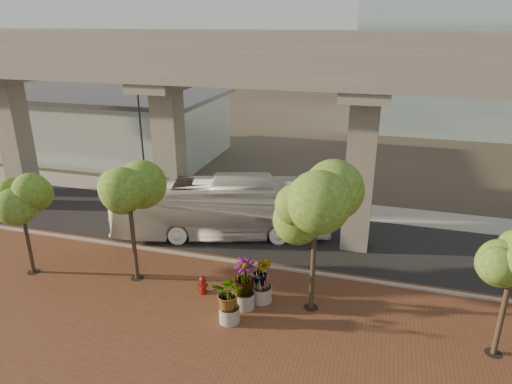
# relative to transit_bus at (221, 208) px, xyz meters

# --- Properties ---
(ground) EXTENTS (160.00, 160.00, 0.00)m
(ground) POSITION_rel_transit_bus_xyz_m (2.29, -1.25, -1.88)
(ground) COLOR #383228
(ground) RESTS_ON ground
(brick_plaza) EXTENTS (70.00, 13.00, 0.06)m
(brick_plaza) POSITION_rel_transit_bus_xyz_m (2.29, -9.25, -1.85)
(brick_plaza) COLOR brown
(brick_plaza) RESTS_ON ground
(asphalt_road) EXTENTS (90.00, 8.00, 0.04)m
(asphalt_road) POSITION_rel_transit_bus_xyz_m (2.29, 0.75, -1.86)
(asphalt_road) COLOR black
(asphalt_road) RESTS_ON ground
(curb_strip) EXTENTS (70.00, 0.25, 0.16)m
(curb_strip) POSITION_rel_transit_bus_xyz_m (2.29, -3.25, -1.80)
(curb_strip) COLOR #9E9B93
(curb_strip) RESTS_ON ground
(far_sidewalk) EXTENTS (90.00, 3.00, 0.06)m
(far_sidewalk) POSITION_rel_transit_bus_xyz_m (2.29, 6.25, -1.85)
(far_sidewalk) COLOR #9E9B93
(far_sidewalk) RESTS_ON ground
(transit_viaduct) EXTENTS (72.00, 5.60, 12.40)m
(transit_viaduct) POSITION_rel_transit_bus_xyz_m (2.29, 0.75, 5.41)
(transit_viaduct) COLOR gray
(transit_viaduct) RESTS_ON ground
(station_pavilion) EXTENTS (23.00, 13.00, 6.30)m
(station_pavilion) POSITION_rel_transit_bus_xyz_m (-17.71, 14.75, 1.34)
(station_pavilion) COLOR silver
(station_pavilion) RESTS_ON ground
(transit_bus) EXTENTS (13.84, 6.82, 3.76)m
(transit_bus) POSITION_rel_transit_bus_xyz_m (0.00, 0.00, 0.00)
(transit_bus) COLOR white
(transit_bus) RESTS_ON ground
(fire_hydrant) EXTENTS (0.49, 0.44, 0.97)m
(fire_hydrant) POSITION_rel_transit_bus_xyz_m (1.43, -6.64, -1.35)
(fire_hydrant) COLOR maroon
(fire_hydrant) RESTS_ON ground
(planter_front) EXTENTS (2.09, 2.09, 2.29)m
(planter_front) POSITION_rel_transit_bus_xyz_m (3.48, -8.47, -0.43)
(planter_front) COLOR #A9A398
(planter_front) RESTS_ON ground
(planter_right) EXTENTS (2.38, 2.38, 2.54)m
(planter_right) POSITION_rel_transit_bus_xyz_m (3.79, -7.21, -0.28)
(planter_right) COLOR #A19B92
(planter_right) RESTS_ON ground
(planter_left) EXTENTS (2.22, 2.22, 2.44)m
(planter_left) POSITION_rel_transit_bus_xyz_m (4.45, -6.47, -0.34)
(planter_left) COLOR #A7A197
(planter_left) RESTS_ON ground
(street_tree_far_west) EXTENTS (3.20, 3.20, 5.58)m
(street_tree_far_west) POSITION_rel_transit_bus_xyz_m (-8.24, -7.33, 2.28)
(street_tree_far_west) COLOR #423426
(street_tree_far_west) RESTS_ON ground
(street_tree_near_west) EXTENTS (3.84, 3.84, 6.73)m
(street_tree_near_west) POSITION_rel_transit_bus_xyz_m (-2.48, -6.31, 3.14)
(street_tree_near_west) COLOR #423426
(street_tree_near_west) RESTS_ON ground
(street_tree_near_east) EXTENTS (4.27, 4.27, 6.96)m
(street_tree_near_east) POSITION_rel_transit_bus_xyz_m (6.86, -6.38, 3.18)
(street_tree_near_east) COLOR #423426
(street_tree_near_east) RESTS_ON ground
(streetlamp_west) EXTENTS (0.41, 1.19, 8.19)m
(streetlamp_west) POSITION_rel_transit_bus_xyz_m (-8.79, 5.97, 2.90)
(streetlamp_west) COLOR #2D2C31
(streetlamp_west) RESTS_ON ground
(streetlamp_east) EXTENTS (0.37, 1.08, 7.46)m
(streetlamp_east) POSITION_rel_transit_bus_xyz_m (8.84, 5.04, 2.48)
(streetlamp_east) COLOR #2D2E32
(streetlamp_east) RESTS_ON ground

